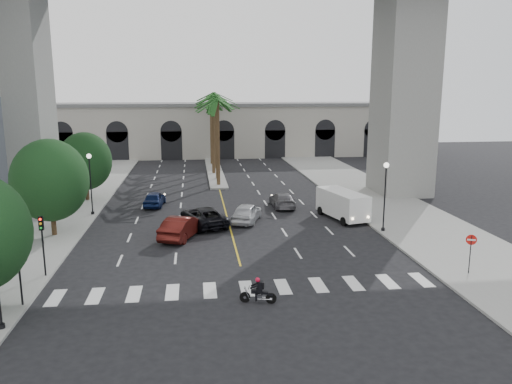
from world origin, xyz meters
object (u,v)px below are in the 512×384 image
Objects in this scene: cargo_van at (343,204)px; car_b at (182,227)px; traffic_signal_far at (42,236)px; car_d at (282,200)px; lamp_post_right at (385,191)px; pedestrian_b at (20,235)px; traffic_signal_near at (18,259)px; car_e at (154,199)px; motorcycle_rider at (259,292)px; car_c at (204,216)px; car_a at (247,213)px; do_not_enter_sign at (471,246)px; lamp_post_left_far at (90,179)px.

car_b is at bearing -178.12° from cargo_van.
traffic_signal_far is 22.90m from car_d.
lamp_post_right reaches higher than pedestrian_b.
car_e is (4.91, 21.49, -1.81)m from traffic_signal_near.
car_d is 22.21m from pedestrian_b.
car_c reaches higher than motorcycle_rider.
car_c is (9.27, 10.09, -1.74)m from traffic_signal_far.
traffic_signal_near is 0.66× the size of car_c.
car_a is 0.83× the size of car_c.
do_not_enter_sign is (12.57, 2.23, 1.19)m from motorcycle_rider.
lamp_post_left_far is 0.97× the size of car_c.
car_a is 8.03m from cargo_van.
lamp_post_right is 1.47× the size of traffic_signal_near.
traffic_signal_near is at bearing -158.54° from cargo_van.
pedestrian_b is (-10.67, -1.75, 0.29)m from car_b.
traffic_signal_near is at bearing 82.68° from car_e.
car_b reaches higher than motorcycle_rider.
lamp_post_right is 14.12m from car_c.
car_c is (9.37, -4.41, -2.46)m from lamp_post_left_far.
cargo_van is at bearing 113.89° from lamp_post_right.
do_not_enter_sign reaches higher than car_c.
cargo_van is (4.22, -4.90, 0.63)m from car_d.
do_not_enter_sign reaches higher than car_e.
car_d is (7.32, 5.58, -0.09)m from car_c.
lamp_post_left_far is 21.33m from cargo_van.
lamp_post_right reaches higher than car_d.
car_c reaches higher than car_d.
motorcycle_rider is 0.34× the size of car_c.
lamp_post_left_far reaches higher than cargo_van.
traffic_signal_near is 13.53m from car_b.
do_not_enter_sign reaches higher than motorcycle_rider.
do_not_enter_sign is at bearing -80.15° from lamp_post_right.
car_a is 6.10m from car_d.
car_c is 1.34× the size of car_e.
cargo_van is at bearing -10.13° from lamp_post_left_far.
lamp_post_right is 0.92× the size of cargo_van.
lamp_post_right is at bearing -160.69° from car_b.
do_not_enter_sign is (19.39, -20.20, 1.10)m from car_e.
car_d is at bearing 50.29° from pedestrian_b.
car_a is 6.45m from car_b.
traffic_signal_far is at bearing -164.02° from lamp_post_right.
pedestrian_b is 0.78× the size of do_not_enter_sign.
motorcycle_rider is 15.88m from car_a.
traffic_signal_far is (0.10, -14.50, -0.71)m from lamp_post_left_far.
do_not_enter_sign is (24.30, 1.28, -0.71)m from traffic_signal_near.
car_c is 11.57m from cargo_van.
car_d is (16.59, 19.67, -1.84)m from traffic_signal_near.
car_b is 19.34m from do_not_enter_sign.
lamp_post_left_far reaches higher than traffic_signal_near.
pedestrian_b is at bearing 2.60° from car_c.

